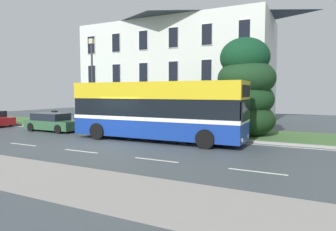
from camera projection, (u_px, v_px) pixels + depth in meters
The scene contains 8 objects.
ground_plane at pixel (116, 143), 16.13m from camera, with size 60.00×56.00×0.18m.
georgian_townhouse at pixel (178, 64), 29.72m from camera, with size 18.47×8.56×10.91m.
iron_verge_railing at pixel (113, 123), 20.40m from camera, with size 15.39×0.04×0.97m.
evergreen_tree at pixel (244, 93), 18.25m from camera, with size 3.97×3.98×6.22m.
single_decker_bus at pixel (156, 110), 16.56m from camera, with size 10.04×2.66×3.31m.
parked_hatchback_00 at pixel (53, 122), 20.81m from camera, with size 4.15×1.79×1.27m.
street_lamp_post at pixel (92, 77), 22.15m from camera, with size 0.36×0.24×6.64m.
litter_bin at pixel (55, 117), 24.09m from camera, with size 0.54×0.54×1.16m.
Camera 1 is at (9.64, -12.09, 2.74)m, focal length 31.29 mm.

